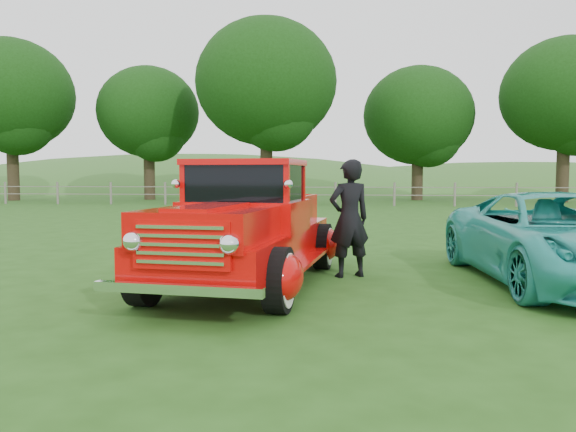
# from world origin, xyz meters

# --- Properties ---
(ground) EXTENTS (140.00, 140.00, 0.00)m
(ground) POSITION_xyz_m (0.00, 0.00, 0.00)
(ground) COLOR #224A13
(ground) RESTS_ON ground
(distant_hills) EXTENTS (116.00, 60.00, 18.00)m
(distant_hills) POSITION_xyz_m (-4.08, 59.46, -4.55)
(distant_hills) COLOR #2F6124
(distant_hills) RESTS_ON ground
(fence_line) EXTENTS (48.00, 0.12, 1.20)m
(fence_line) POSITION_xyz_m (0.00, 22.00, 0.60)
(fence_line) COLOR slate
(fence_line) RESTS_ON ground
(tree_far_west) EXTENTS (7.60, 7.60, 9.93)m
(tree_far_west) POSITION_xyz_m (-20.00, 26.00, 6.49)
(tree_far_west) COLOR black
(tree_far_west) RESTS_ON ground
(tree_mid_west) EXTENTS (6.40, 6.40, 8.46)m
(tree_mid_west) POSITION_xyz_m (-12.00, 28.00, 5.55)
(tree_mid_west) COLOR black
(tree_mid_west) RESTS_ON ground
(tree_near_west) EXTENTS (8.00, 8.00, 10.42)m
(tree_near_west) POSITION_xyz_m (-4.00, 25.00, 6.80)
(tree_near_west) COLOR black
(tree_near_west) RESTS_ON ground
(tree_near_east) EXTENTS (6.80, 6.80, 8.33)m
(tree_near_east) POSITION_xyz_m (5.00, 29.00, 5.25)
(tree_near_east) COLOR black
(tree_near_east) RESTS_ON ground
(tree_mid_east) EXTENTS (7.20, 7.20, 9.44)m
(tree_mid_east) POSITION_xyz_m (13.00, 27.00, 6.17)
(tree_mid_east) COLOR black
(tree_mid_east) RESTS_ON ground
(red_pickup) EXTENTS (2.66, 5.15, 1.78)m
(red_pickup) POSITION_xyz_m (-0.86, 0.90, 0.80)
(red_pickup) COLOR black
(red_pickup) RESTS_ON ground
(teal_sedan) EXTENTS (2.55, 4.90, 1.32)m
(teal_sedan) POSITION_xyz_m (3.56, 1.39, 0.66)
(teal_sedan) COLOR teal
(teal_sedan) RESTS_ON ground
(man) EXTENTS (0.78, 0.67, 1.81)m
(man) POSITION_xyz_m (0.59, 1.69, 0.90)
(man) COLOR black
(man) RESTS_ON ground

